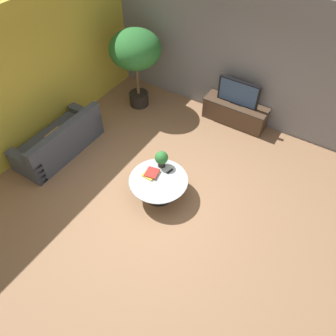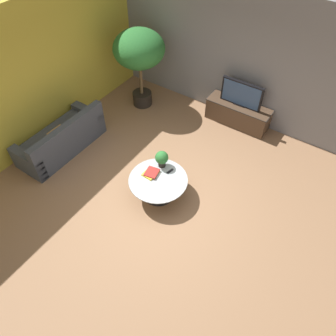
# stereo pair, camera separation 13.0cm
# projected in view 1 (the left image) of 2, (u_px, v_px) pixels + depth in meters

# --- Properties ---
(ground_plane) EXTENTS (24.00, 24.00, 0.00)m
(ground_plane) POSITION_uv_depth(u_px,v_px,m) (161.00, 198.00, 6.46)
(ground_plane) COLOR #8C6647
(back_wall_stone) EXTENTS (7.40, 0.12, 3.00)m
(back_wall_stone) POSITION_uv_depth(u_px,v_px,m) (241.00, 57.00, 7.22)
(back_wall_stone) COLOR slate
(back_wall_stone) RESTS_ON ground
(side_wall_left) EXTENTS (0.12, 7.40, 3.00)m
(side_wall_left) POSITION_uv_depth(u_px,v_px,m) (31.00, 78.00, 6.65)
(side_wall_left) COLOR gold
(side_wall_left) RESTS_ON ground
(media_console) EXTENTS (1.54, 0.50, 0.55)m
(media_console) POSITION_uv_depth(u_px,v_px,m) (235.00, 112.00, 7.85)
(media_console) COLOR #473323
(media_console) RESTS_ON ground
(television) EXTENTS (0.98, 0.13, 0.59)m
(television) POSITION_uv_depth(u_px,v_px,m) (239.00, 93.00, 7.45)
(television) COLOR black
(television) RESTS_ON media_console
(coffee_table) EXTENTS (1.13, 1.13, 0.44)m
(coffee_table) POSITION_uv_depth(u_px,v_px,m) (159.00, 184.00, 6.30)
(coffee_table) COLOR black
(coffee_table) RESTS_ON ground
(couch_by_wall) EXTENTS (0.84, 1.99, 0.84)m
(couch_by_wall) POSITION_uv_depth(u_px,v_px,m) (60.00, 142.00, 7.15)
(couch_by_wall) COLOR #3D424C
(couch_by_wall) RESTS_ON ground
(potted_palm_tall) EXTENTS (1.20, 1.20, 1.95)m
(potted_palm_tall) POSITION_uv_depth(u_px,v_px,m) (135.00, 53.00, 7.49)
(potted_palm_tall) COLOR black
(potted_palm_tall) RESTS_ON ground
(potted_plant_tabletop) EXTENTS (0.26, 0.26, 0.36)m
(potted_plant_tabletop) POSITION_uv_depth(u_px,v_px,m) (161.00, 158.00, 6.31)
(potted_plant_tabletop) COLOR black
(potted_plant_tabletop) RESTS_ON coffee_table
(book_stack) EXTENTS (0.29, 0.31, 0.05)m
(book_stack) POSITION_uv_depth(u_px,v_px,m) (151.00, 173.00, 6.29)
(book_stack) COLOR gold
(book_stack) RESTS_ON coffee_table
(remote_black) EXTENTS (0.08, 0.16, 0.02)m
(remote_black) POSITION_uv_depth(u_px,v_px,m) (170.00, 171.00, 6.34)
(remote_black) COLOR black
(remote_black) RESTS_ON coffee_table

